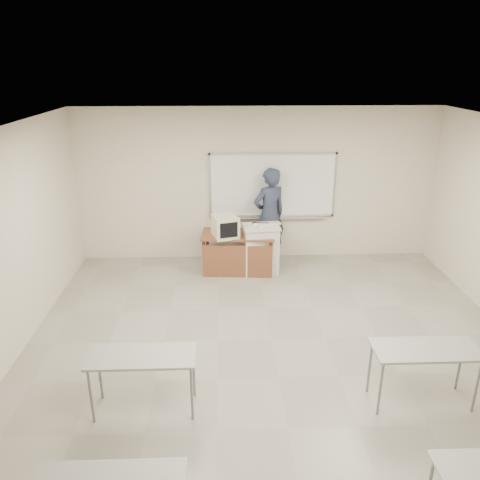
{
  "coord_description": "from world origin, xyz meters",
  "views": [
    {
      "loc": [
        -0.68,
        -4.91,
        3.77
      ],
      "look_at": [
        -0.41,
        2.2,
        1.04
      ],
      "focal_mm": 35.0,
      "sensor_mm": 36.0,
      "label": 1
    }
  ],
  "objects_px": {
    "keyboard": "(269,224)",
    "presenter": "(269,215)",
    "podium": "(261,249)",
    "crt_monitor": "(225,226)",
    "mouse": "(268,236)",
    "instructor_desk": "(238,247)",
    "laptop": "(260,233)",
    "whiteboard": "(273,186)"
  },
  "relations": [
    {
      "from": "keyboard",
      "to": "presenter",
      "type": "height_order",
      "value": "presenter"
    },
    {
      "from": "podium",
      "to": "presenter",
      "type": "xyz_separation_m",
      "value": [
        0.2,
        0.58,
        0.48
      ]
    },
    {
      "from": "crt_monitor",
      "to": "mouse",
      "type": "relative_size",
      "value": 5.05
    },
    {
      "from": "crt_monitor",
      "to": "instructor_desk",
      "type": "bearing_deg",
      "value": -13.34
    },
    {
      "from": "crt_monitor",
      "to": "presenter",
      "type": "relative_size",
      "value": 0.25
    },
    {
      "from": "podium",
      "to": "crt_monitor",
      "type": "height_order",
      "value": "crt_monitor"
    },
    {
      "from": "mouse",
      "to": "presenter",
      "type": "distance_m",
      "value": 0.71
    },
    {
      "from": "laptop",
      "to": "mouse",
      "type": "xyz_separation_m",
      "value": [
        0.15,
        -0.07,
        -0.04
      ]
    },
    {
      "from": "laptop",
      "to": "mouse",
      "type": "relative_size",
      "value": 3.21
    },
    {
      "from": "whiteboard",
      "to": "laptop",
      "type": "relative_size",
      "value": 8.12
    },
    {
      "from": "podium",
      "to": "keyboard",
      "type": "xyz_separation_m",
      "value": [
        0.15,
        0.08,
        0.48
      ]
    },
    {
      "from": "podium",
      "to": "mouse",
      "type": "height_order",
      "value": "podium"
    },
    {
      "from": "laptop",
      "to": "presenter",
      "type": "height_order",
      "value": "presenter"
    },
    {
      "from": "podium",
      "to": "laptop",
      "type": "bearing_deg",
      "value": -138.12
    },
    {
      "from": "crt_monitor",
      "to": "laptop",
      "type": "distance_m",
      "value": 0.66
    },
    {
      "from": "whiteboard",
      "to": "crt_monitor",
      "type": "height_order",
      "value": "whiteboard"
    },
    {
      "from": "whiteboard",
      "to": "crt_monitor",
      "type": "distance_m",
      "value": 1.35
    },
    {
      "from": "crt_monitor",
      "to": "podium",
      "type": "bearing_deg",
      "value": -14.46
    },
    {
      "from": "instructor_desk",
      "to": "mouse",
      "type": "height_order",
      "value": "mouse"
    },
    {
      "from": "mouse",
      "to": "keyboard",
      "type": "relative_size",
      "value": 0.22
    },
    {
      "from": "whiteboard",
      "to": "keyboard",
      "type": "bearing_deg",
      "value": -100.32
    },
    {
      "from": "whiteboard",
      "to": "crt_monitor",
      "type": "bearing_deg",
      "value": -140.16
    },
    {
      "from": "whiteboard",
      "to": "instructor_desk",
      "type": "relative_size",
      "value": 1.83
    },
    {
      "from": "whiteboard",
      "to": "keyboard",
      "type": "height_order",
      "value": "whiteboard"
    },
    {
      "from": "presenter",
      "to": "podium",
      "type": "bearing_deg",
      "value": 45.4
    },
    {
      "from": "keyboard",
      "to": "laptop",
      "type": "bearing_deg",
      "value": -162.75
    },
    {
      "from": "whiteboard",
      "to": "mouse",
      "type": "relative_size",
      "value": 26.09
    },
    {
      "from": "whiteboard",
      "to": "podium",
      "type": "height_order",
      "value": "whiteboard"
    },
    {
      "from": "laptop",
      "to": "crt_monitor",
      "type": "bearing_deg",
      "value": -173.36
    },
    {
      "from": "podium",
      "to": "keyboard",
      "type": "height_order",
      "value": "keyboard"
    },
    {
      "from": "crt_monitor",
      "to": "mouse",
      "type": "bearing_deg",
      "value": -21.94
    },
    {
      "from": "mouse",
      "to": "keyboard",
      "type": "bearing_deg",
      "value": 75.93
    },
    {
      "from": "podium",
      "to": "crt_monitor",
      "type": "bearing_deg",
      "value": 177.01
    },
    {
      "from": "crt_monitor",
      "to": "laptop",
      "type": "relative_size",
      "value": 1.57
    },
    {
      "from": "mouse",
      "to": "keyboard",
      "type": "distance_m",
      "value": 0.25
    },
    {
      "from": "podium",
      "to": "keyboard",
      "type": "distance_m",
      "value": 0.5
    },
    {
      "from": "laptop",
      "to": "instructor_desk",
      "type": "bearing_deg",
      "value": -175.47
    },
    {
      "from": "whiteboard",
      "to": "crt_monitor",
      "type": "xyz_separation_m",
      "value": [
        -0.95,
        -0.79,
        -0.54
      ]
    },
    {
      "from": "instructor_desk",
      "to": "presenter",
      "type": "distance_m",
      "value": 0.96
    },
    {
      "from": "podium",
      "to": "mouse",
      "type": "relative_size",
      "value": 9.81
    },
    {
      "from": "crt_monitor",
      "to": "presenter",
      "type": "xyz_separation_m",
      "value": [
        0.88,
        0.61,
        0.0
      ]
    },
    {
      "from": "instructor_desk",
      "to": "crt_monitor",
      "type": "xyz_separation_m",
      "value": [
        -0.25,
        -0.01,
        0.41
      ]
    }
  ]
}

